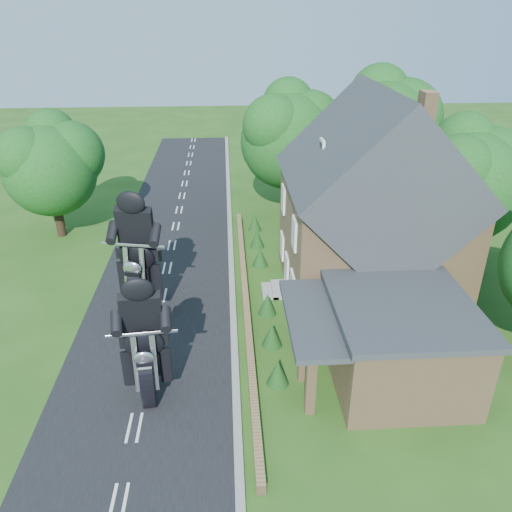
{
  "coord_description": "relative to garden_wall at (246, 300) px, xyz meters",
  "views": [
    {
      "loc": [
        3.5,
        -16.25,
        13.38
      ],
      "look_at": [
        4.8,
        4.68,
        2.8
      ],
      "focal_mm": 35.0,
      "sensor_mm": 36.0,
      "label": 1
    }
  ],
  "objects": [
    {
      "name": "ground",
      "position": [
        -4.3,
        -5.0,
        -0.2
      ],
      "size": [
        120.0,
        120.0,
        0.0
      ],
      "primitive_type": "plane",
      "color": "#234B15",
      "rests_on": "ground"
    },
    {
      "name": "road",
      "position": [
        -4.3,
        -5.0,
        -0.19
      ],
      "size": [
        7.0,
        80.0,
        0.02
      ],
      "primitive_type": "cube",
      "color": "black",
      "rests_on": "ground"
    },
    {
      "name": "kerb",
      "position": [
        -0.65,
        -5.0,
        -0.14
      ],
      "size": [
        0.3,
        80.0,
        0.12
      ],
      "primitive_type": "cube",
      "color": "gray",
      "rests_on": "ground"
    },
    {
      "name": "garden_wall",
      "position": [
        0.0,
        0.0,
        0.0
      ],
      "size": [
        0.3,
        22.0,
        0.4
      ],
      "primitive_type": "cube",
      "color": "#9A784E",
      "rests_on": "ground"
    },
    {
      "name": "house",
      "position": [
        6.19,
        1.0,
        4.14
      ],
      "size": [
        9.54,
        8.64,
        10.24
      ],
      "color": "#9A784E",
      "rests_on": "ground"
    },
    {
      "name": "annex",
      "position": [
        5.57,
        -5.8,
        1.57
      ],
      "size": [
        7.05,
        5.94,
        3.44
      ],
      "color": "#9A784E",
      "rests_on": "ground"
    },
    {
      "name": "tree_house_right",
      "position": [
        12.35,
        3.62,
        4.99
      ],
      "size": [
        6.51,
        6.0,
        8.4
      ],
      "color": "black",
      "rests_on": "ground"
    },
    {
      "name": "tree_behind_house",
      "position": [
        9.88,
        11.14,
        6.03
      ],
      "size": [
        7.81,
        7.2,
        10.08
      ],
      "color": "black",
      "rests_on": "ground"
    },
    {
      "name": "tree_behind_left",
      "position": [
        3.86,
        12.13,
        5.53
      ],
      "size": [
        6.94,
        6.4,
        9.16
      ],
      "color": "black",
      "rests_on": "ground"
    },
    {
      "name": "tree_far_road",
      "position": [
        -11.16,
        9.11,
        4.64
      ],
      "size": [
        6.08,
        5.6,
        7.84
      ],
      "color": "black",
      "rests_on": "ground"
    },
    {
      "name": "shrub_a",
      "position": [
        1.0,
        -6.0,
        0.35
      ],
      "size": [
        0.9,
        0.9,
        1.1
      ],
      "primitive_type": "cone",
      "color": "#123711",
      "rests_on": "ground"
    },
    {
      "name": "shrub_b",
      "position": [
        1.0,
        -3.5,
        0.35
      ],
      "size": [
        0.9,
        0.9,
        1.1
      ],
      "primitive_type": "cone",
      "color": "#123711",
      "rests_on": "ground"
    },
    {
      "name": "shrub_c",
      "position": [
        1.0,
        -1.0,
        0.35
      ],
      "size": [
        0.9,
        0.9,
        1.1
      ],
      "primitive_type": "cone",
      "color": "#123711",
      "rests_on": "ground"
    },
    {
      "name": "shrub_d",
      "position": [
        1.0,
        4.0,
        0.35
      ],
      "size": [
        0.9,
        0.9,
        1.1
      ],
      "primitive_type": "cone",
      "color": "#123711",
      "rests_on": "ground"
    },
    {
      "name": "shrub_e",
      "position": [
        1.0,
        6.5,
        0.35
      ],
      "size": [
        0.9,
        0.9,
        1.1
      ],
      "primitive_type": "cone",
      "color": "#123711",
      "rests_on": "ground"
    },
    {
      "name": "shrub_f",
      "position": [
        1.0,
        9.0,
        0.35
      ],
      "size": [
        0.9,
        0.9,
        1.1
      ],
      "primitive_type": "cone",
      "color": "#123711",
      "rests_on": "ground"
    },
    {
      "name": "motorcycle_lead",
      "position": [
        -3.92,
        -6.31,
        0.58
      ],
      "size": [
        0.57,
        1.7,
        1.56
      ],
      "primitive_type": null,
      "rotation": [
        0.0,
        0.0,
        3.23
      ],
      "color": "black",
      "rests_on": "ground"
    },
    {
      "name": "motorcycle_follow",
      "position": [
        -4.97,
        -0.23,
        0.72
      ],
      "size": [
        0.88,
        2.04,
        1.85
      ],
      "primitive_type": null,
      "rotation": [
        0.0,
        0.0,
        2.94
      ],
      "color": "black",
      "rests_on": "ground"
    }
  ]
}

